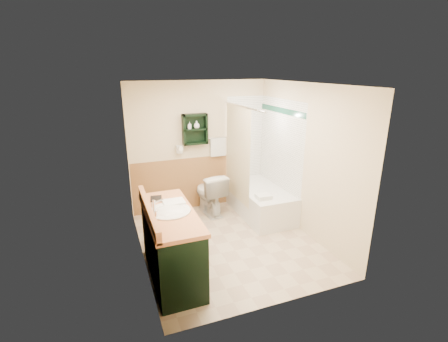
# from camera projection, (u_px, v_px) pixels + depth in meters

# --- Properties ---
(floor) EXTENTS (3.00, 3.00, 0.00)m
(floor) POSITION_uv_depth(u_px,v_px,m) (229.00, 242.00, 5.08)
(floor) COLOR #C4AE8F
(floor) RESTS_ON ground
(back_wall) EXTENTS (2.60, 0.04, 2.40)m
(back_wall) POSITION_uv_depth(u_px,v_px,m) (199.00, 146.00, 6.07)
(back_wall) COLOR #FFF0C7
(back_wall) RESTS_ON ground
(left_wall) EXTENTS (0.04, 3.00, 2.40)m
(left_wall) POSITION_uv_depth(u_px,v_px,m) (136.00, 180.00, 4.27)
(left_wall) COLOR #FFF0C7
(left_wall) RESTS_ON ground
(right_wall) EXTENTS (0.04, 3.00, 2.40)m
(right_wall) POSITION_uv_depth(u_px,v_px,m) (306.00, 160.00, 5.16)
(right_wall) COLOR #FFF0C7
(right_wall) RESTS_ON ground
(ceiling) EXTENTS (2.60, 3.00, 0.04)m
(ceiling) POSITION_uv_depth(u_px,v_px,m) (229.00, 82.00, 4.34)
(ceiling) COLOR white
(ceiling) RESTS_ON back_wall
(wainscot_left) EXTENTS (2.98, 2.98, 1.00)m
(wainscot_left) POSITION_uv_depth(u_px,v_px,m) (143.00, 227.00, 4.49)
(wainscot_left) COLOR #A67543
(wainscot_left) RESTS_ON left_wall
(wainscot_back) EXTENTS (2.58, 2.58, 1.00)m
(wainscot_back) POSITION_uv_depth(u_px,v_px,m) (200.00, 182.00, 6.25)
(wainscot_back) COLOR #A67543
(wainscot_back) RESTS_ON back_wall
(mirror_frame) EXTENTS (1.30, 1.30, 1.00)m
(mirror_frame) POSITION_uv_depth(u_px,v_px,m) (144.00, 169.00, 3.70)
(mirror_frame) COLOR olive
(mirror_frame) RESTS_ON left_wall
(mirror_glass) EXTENTS (1.20, 1.20, 0.90)m
(mirror_glass) POSITION_uv_depth(u_px,v_px,m) (144.00, 169.00, 3.71)
(mirror_glass) COLOR white
(mirror_glass) RESTS_ON left_wall
(tile_right) EXTENTS (1.50, 1.50, 2.10)m
(tile_right) POSITION_uv_depth(u_px,v_px,m) (279.00, 158.00, 5.86)
(tile_right) COLOR white
(tile_right) RESTS_ON right_wall
(tile_back) EXTENTS (0.95, 0.95, 2.10)m
(tile_back) POSITION_uv_depth(u_px,v_px,m) (249.00, 150.00, 6.42)
(tile_back) COLOR white
(tile_back) RESTS_ON back_wall
(tile_accent) EXTENTS (1.50, 1.50, 0.10)m
(tile_accent) POSITION_uv_depth(u_px,v_px,m) (281.00, 110.00, 5.60)
(tile_accent) COLOR #144835
(tile_accent) RESTS_ON right_wall
(wall_shelf) EXTENTS (0.45, 0.15, 0.55)m
(wall_shelf) POSITION_uv_depth(u_px,v_px,m) (195.00, 129.00, 5.82)
(wall_shelf) COLOR black
(wall_shelf) RESTS_ON back_wall
(hair_dryer) EXTENTS (0.10, 0.24, 0.18)m
(hair_dryer) POSITION_uv_depth(u_px,v_px,m) (179.00, 149.00, 5.85)
(hair_dryer) COLOR silver
(hair_dryer) RESTS_ON back_wall
(towel_bar) EXTENTS (0.40, 0.06, 0.40)m
(towel_bar) POSITION_uv_depth(u_px,v_px,m) (218.00, 138.00, 6.08)
(towel_bar) COLOR silver
(towel_bar) RESTS_ON back_wall
(curtain_rod) EXTENTS (0.03, 1.60, 0.03)m
(curtain_rod) POSITION_uv_depth(u_px,v_px,m) (242.00, 106.00, 5.32)
(curtain_rod) COLOR silver
(curtain_rod) RESTS_ON back_wall
(shower_curtain) EXTENTS (1.05, 1.05, 1.70)m
(shower_curtain) POSITION_uv_depth(u_px,v_px,m) (237.00, 154.00, 5.73)
(shower_curtain) COLOR beige
(shower_curtain) RESTS_ON curtain_rod
(vanity) EXTENTS (0.59, 1.45, 0.92)m
(vanity) POSITION_uv_depth(u_px,v_px,m) (172.00, 244.00, 4.14)
(vanity) COLOR black
(vanity) RESTS_ON ground
(bathtub) EXTENTS (0.78, 1.50, 0.52)m
(bathtub) POSITION_uv_depth(u_px,v_px,m) (260.00, 201.00, 5.98)
(bathtub) COLOR silver
(bathtub) RESTS_ON ground
(toilet) EXTENTS (0.52, 0.83, 0.78)m
(toilet) POSITION_uv_depth(u_px,v_px,m) (210.00, 193.00, 5.99)
(toilet) COLOR silver
(toilet) RESTS_ON ground
(counter_towel) EXTENTS (0.27, 0.22, 0.04)m
(counter_towel) POSITION_uv_depth(u_px,v_px,m) (174.00, 202.00, 4.22)
(counter_towel) COLOR silver
(counter_towel) RESTS_ON vanity
(vanity_book) EXTENTS (0.15, 0.04, 0.20)m
(vanity_book) POSITION_uv_depth(u_px,v_px,m) (150.00, 193.00, 4.32)
(vanity_book) COLOR black
(vanity_book) RESTS_ON vanity
(tub_towel) EXTENTS (0.24, 0.20, 0.07)m
(tub_towel) POSITION_uv_depth(u_px,v_px,m) (263.00, 197.00, 5.41)
(tub_towel) COLOR silver
(tub_towel) RESTS_ON bathtub
(soap_bottle_a) EXTENTS (0.10, 0.14, 0.06)m
(soap_bottle_a) POSITION_uv_depth(u_px,v_px,m) (190.00, 127.00, 5.77)
(soap_bottle_a) COLOR silver
(soap_bottle_a) RESTS_ON wall_shelf
(soap_bottle_b) EXTENTS (0.15, 0.17, 0.11)m
(soap_bottle_b) POSITION_uv_depth(u_px,v_px,m) (197.00, 125.00, 5.81)
(soap_bottle_b) COLOR silver
(soap_bottle_b) RESTS_ON wall_shelf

